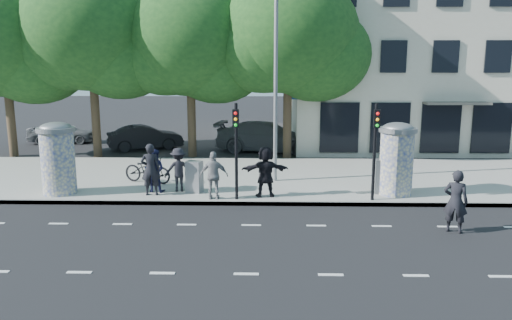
{
  "coord_description": "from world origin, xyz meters",
  "views": [
    {
      "loc": [
        0.49,
        -13.26,
        4.95
      ],
      "look_at": [
        0.1,
        3.5,
        1.64
      ],
      "focal_mm": 35.0,
      "sensor_mm": 36.0,
      "label": 1
    }
  ],
  "objects_px": {
    "ad_column_left": "(58,156)",
    "car_right": "(267,137)",
    "ped_d": "(179,170)",
    "traffic_pole_far": "(375,142)",
    "man_road": "(456,201)",
    "cabinet_left": "(194,177)",
    "cabinet_right": "(383,176)",
    "traffic_pole_near": "(236,141)",
    "ped_b": "(151,169)",
    "ad_column_right": "(397,157)",
    "car_left": "(61,132)",
    "ped_f": "(265,172)",
    "ped_c": "(154,170)",
    "car_mid": "(145,137)",
    "ped_e": "(214,175)",
    "street_lamp": "(276,66)",
    "bicycle": "(148,170)"
  },
  "relations": [
    {
      "from": "ped_e",
      "to": "ped_c",
      "type": "bearing_deg",
      "value": -22.84
    },
    {
      "from": "ped_d",
      "to": "car_right",
      "type": "xyz_separation_m",
      "value": [
        3.29,
        9.45,
        -0.15
      ]
    },
    {
      "from": "ped_e",
      "to": "man_road",
      "type": "xyz_separation_m",
      "value": [
        7.4,
        -2.92,
        -0.06
      ]
    },
    {
      "from": "ped_f",
      "to": "car_mid",
      "type": "distance_m",
      "value": 12.71
    },
    {
      "from": "ped_f",
      "to": "bicycle",
      "type": "relative_size",
      "value": 0.9
    },
    {
      "from": "traffic_pole_near",
      "to": "street_lamp",
      "type": "distance_m",
      "value": 4.07
    },
    {
      "from": "car_mid",
      "to": "car_right",
      "type": "relative_size",
      "value": 0.73
    },
    {
      "from": "traffic_pole_far",
      "to": "man_road",
      "type": "xyz_separation_m",
      "value": [
        1.8,
        -2.86,
        -1.29
      ]
    },
    {
      "from": "cabinet_left",
      "to": "cabinet_right",
      "type": "xyz_separation_m",
      "value": [
        6.99,
        0.03,
        0.05
      ]
    },
    {
      "from": "man_road",
      "to": "car_right",
      "type": "height_order",
      "value": "man_road"
    },
    {
      "from": "ped_c",
      "to": "man_road",
      "type": "xyz_separation_m",
      "value": [
        9.74,
        -3.9,
        -0.02
      ]
    },
    {
      "from": "ad_column_right",
      "to": "traffic_pole_far",
      "type": "bearing_deg",
      "value": -137.79
    },
    {
      "from": "ped_c",
      "to": "ped_d",
      "type": "relative_size",
      "value": 0.98
    },
    {
      "from": "ad_column_left",
      "to": "ped_d",
      "type": "distance_m",
      "value": 4.42
    },
    {
      "from": "ped_f",
      "to": "car_mid",
      "type": "xyz_separation_m",
      "value": [
        -6.94,
        10.64,
        -0.39
      ]
    },
    {
      "from": "ped_d",
      "to": "car_mid",
      "type": "height_order",
      "value": "ped_d"
    },
    {
      "from": "ad_column_left",
      "to": "car_right",
      "type": "height_order",
      "value": "ad_column_left"
    },
    {
      "from": "ped_f",
      "to": "car_mid",
      "type": "relative_size",
      "value": 0.44
    },
    {
      "from": "ad_column_right",
      "to": "traffic_pole_near",
      "type": "bearing_deg",
      "value": -171.11
    },
    {
      "from": "ad_column_left",
      "to": "traffic_pole_near",
      "type": "relative_size",
      "value": 0.78
    },
    {
      "from": "ad_column_left",
      "to": "ped_b",
      "type": "height_order",
      "value": "ad_column_left"
    },
    {
      "from": "traffic_pole_far",
      "to": "street_lamp",
      "type": "xyz_separation_m",
      "value": [
        -3.4,
        2.84,
        2.56
      ]
    },
    {
      "from": "traffic_pole_near",
      "to": "ped_d",
      "type": "distance_m",
      "value": 2.8
    },
    {
      "from": "cabinet_left",
      "to": "ped_d",
      "type": "bearing_deg",
      "value": -173.8
    },
    {
      "from": "ped_d",
      "to": "man_road",
      "type": "height_order",
      "value": "man_road"
    },
    {
      "from": "car_right",
      "to": "ped_e",
      "type": "bearing_deg",
      "value": 178.59
    },
    {
      "from": "traffic_pole_near",
      "to": "cabinet_left",
      "type": "bearing_deg",
      "value": 148.72
    },
    {
      "from": "cabinet_left",
      "to": "traffic_pole_near",
      "type": "bearing_deg",
      "value": -12.84
    },
    {
      "from": "street_lamp",
      "to": "car_right",
      "type": "xyz_separation_m",
      "value": [
        -0.34,
        7.73,
        -3.96
      ]
    },
    {
      "from": "ad_column_right",
      "to": "traffic_pole_near",
      "type": "distance_m",
      "value": 5.91
    },
    {
      "from": "ped_b",
      "to": "ped_c",
      "type": "distance_m",
      "value": 0.51
    },
    {
      "from": "ad_column_right",
      "to": "traffic_pole_far",
      "type": "xyz_separation_m",
      "value": [
        -1.0,
        -0.91,
        0.69
      ]
    },
    {
      "from": "car_mid",
      "to": "car_right",
      "type": "height_order",
      "value": "car_right"
    },
    {
      "from": "ped_b",
      "to": "car_right",
      "type": "distance_m",
      "value": 10.87
    },
    {
      "from": "ped_c",
      "to": "ped_d",
      "type": "xyz_separation_m",
      "value": [
        0.9,
        0.08,
        0.02
      ]
    },
    {
      "from": "ped_f",
      "to": "ped_c",
      "type": "bearing_deg",
      "value": -14.15
    },
    {
      "from": "ad_column_right",
      "to": "traffic_pole_near",
      "type": "relative_size",
      "value": 0.78
    },
    {
      "from": "cabinet_right",
      "to": "car_left",
      "type": "xyz_separation_m",
      "value": [
        -17.0,
        12.13,
        -0.11
      ]
    },
    {
      "from": "cabinet_left",
      "to": "cabinet_right",
      "type": "bearing_deg",
      "value": 18.67
    },
    {
      "from": "ped_b",
      "to": "car_left",
      "type": "distance_m",
      "value": 15.2
    },
    {
      "from": "ad_column_left",
      "to": "car_right",
      "type": "xyz_separation_m",
      "value": [
        7.66,
        9.86,
        -0.71
      ]
    },
    {
      "from": "ad_column_right",
      "to": "ped_f",
      "type": "bearing_deg",
      "value": -174.27
    },
    {
      "from": "car_mid",
      "to": "cabinet_right",
      "type": "bearing_deg",
      "value": -155.08
    },
    {
      "from": "cabinet_left",
      "to": "ad_column_right",
      "type": "bearing_deg",
      "value": 17.77
    },
    {
      "from": "ped_f",
      "to": "man_road",
      "type": "distance_m",
      "value": 6.48
    },
    {
      "from": "ped_d",
      "to": "cabinet_left",
      "type": "distance_m",
      "value": 0.66
    },
    {
      "from": "man_road",
      "to": "cabinet_left",
      "type": "distance_m",
      "value": 9.09
    },
    {
      "from": "traffic_pole_far",
      "to": "ped_e",
      "type": "bearing_deg",
      "value": 179.42
    },
    {
      "from": "traffic_pole_far",
      "to": "ped_b",
      "type": "bearing_deg",
      "value": 176.04
    },
    {
      "from": "ad_column_right",
      "to": "car_left",
      "type": "relative_size",
      "value": 0.67
    }
  ]
}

